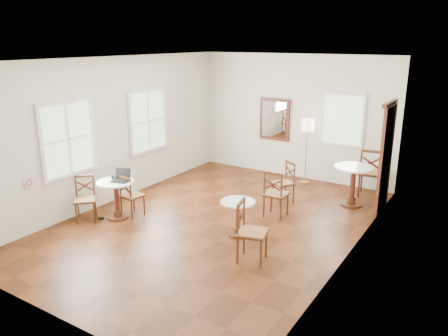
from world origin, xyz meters
name	(u,v)px	position (x,y,z in m)	size (l,w,h in m)	color
ground	(216,223)	(0.00, 0.00, 0.00)	(7.00, 7.00, 0.00)	#52230E
room_shell	(220,121)	(-0.06, 0.27, 1.89)	(5.02, 7.02, 3.01)	beige
cafe_table_near	(117,195)	(-1.72, -0.82, 0.46)	(0.71, 0.71, 0.75)	#4A2412
cafe_table_mid	(238,214)	(0.63, -0.25, 0.40)	(0.61, 0.61, 0.64)	#4A2412
cafe_table_back	(353,181)	(1.89, 2.27, 0.52)	(0.79, 0.79, 0.84)	#4A2412
chair_near_a	(131,195)	(-1.58, -0.57, 0.41)	(0.42, 0.42, 0.83)	#4A2412
chair_near_b	(85,199)	(-2.16, -1.19, 0.43)	(0.56, 0.56, 0.86)	#4A2412
chair_mid_a	(276,194)	(0.81, 0.88, 0.46)	(0.45, 0.45, 0.93)	#4A2412
chair_mid_b	(251,232)	(1.26, -0.93, 0.48)	(0.54, 0.54, 0.97)	#4A2412
chair_back_a	(371,173)	(2.05, 3.03, 0.54)	(0.55, 0.55, 1.08)	#4A2412
chair_back_b	(284,182)	(0.61, 1.71, 0.43)	(0.54, 0.54, 0.85)	#4A2412
floor_lamp	(307,129)	(0.50, 3.15, 1.31)	(0.30, 0.30, 1.55)	#BF8C3F
laptop	(121,178)	(-1.65, -0.73, 0.80)	(0.37, 0.34, 0.23)	black
mouse	(121,180)	(-1.67, -0.72, 0.76)	(0.08, 0.05, 0.03)	black
navy_mug	(113,178)	(-1.85, -0.76, 0.78)	(0.10, 0.07, 0.08)	black
water_glass	(115,179)	(-1.72, -0.83, 0.79)	(0.06, 0.06, 0.09)	white
power_adapter	(101,218)	(-1.96, -1.03, 0.02)	(0.10, 0.06, 0.04)	black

